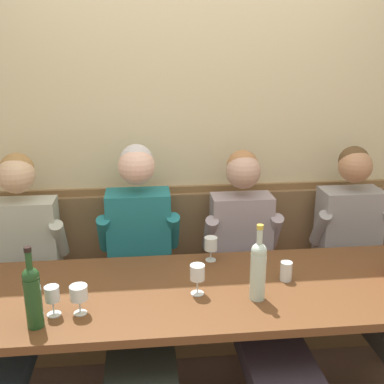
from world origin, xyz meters
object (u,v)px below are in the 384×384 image
at_px(wine_bottle_clear_water, 258,268).
at_px(wine_bottle_green_tall, 33,294).
at_px(wine_glass_center_rear, 211,245).
at_px(water_tumbler_right, 286,271).
at_px(wine_glass_left_end, 197,274).
at_px(person_right_seat, 371,268).
at_px(wall_bench, 195,298).
at_px(person_center_left_seat, 140,274).
at_px(person_center_right_seat, 253,276).
at_px(wine_glass_right_end, 79,294).
at_px(wine_glass_mid_right, 52,296).
at_px(dining_table, 212,301).
at_px(person_left_seat, 11,289).

bearing_deg(wine_bottle_clear_water, wine_bottle_green_tall, -172.83).
bearing_deg(wine_glass_center_rear, water_tumbler_right, -37.64).
relative_size(wine_bottle_green_tall, wine_glass_left_end, 2.42).
relative_size(person_right_seat, wine_glass_left_end, 8.61).
relative_size(wall_bench, wine_glass_left_end, 18.84).
xyz_separation_m(person_center_left_seat, wine_bottle_clear_water, (0.54, -0.47, 0.25)).
bearing_deg(person_center_right_seat, wine_bottle_clear_water, -101.70).
relative_size(person_center_left_seat, water_tumbler_right, 13.50).
bearing_deg(wine_glass_right_end, wall_bench, 54.87).
bearing_deg(wine_glass_mid_right, wine_glass_center_rear, 31.42).
bearing_deg(person_center_left_seat, wine_glass_mid_right, -125.22).
bearing_deg(wall_bench, dining_table, -90.00).
bearing_deg(wine_glass_left_end, person_center_left_seat, 123.79).
xyz_separation_m(person_center_left_seat, water_tumbler_right, (0.72, -0.32, 0.14)).
bearing_deg(person_right_seat, wine_glass_left_end, -159.80).
xyz_separation_m(person_right_seat, wine_bottle_clear_water, (-0.79, -0.46, 0.27)).
bearing_deg(wine_bottle_clear_water, person_right_seat, 30.18).
relative_size(person_right_seat, wine_bottle_green_tall, 3.55).
relative_size(person_center_right_seat, person_right_seat, 0.99).
xyz_separation_m(wine_glass_right_end, wine_glass_center_rear, (0.64, 0.46, -0.00)).
bearing_deg(water_tumbler_right, person_left_seat, 168.39).
relative_size(person_left_seat, water_tumbler_right, 13.14).
bearing_deg(wine_bottle_clear_water, wine_glass_mid_right, -177.38).
relative_size(person_left_seat, person_center_left_seat, 0.97).
bearing_deg(wall_bench, person_right_seat, -19.87).
distance_m(person_right_seat, wine_glass_mid_right, 1.77).
height_order(wine_glass_left_end, wine_glass_mid_right, wine_glass_left_end).
xyz_separation_m(wall_bench, person_left_seat, (-1.03, -0.37, 0.34)).
distance_m(person_center_left_seat, wine_bottle_green_tall, 0.77).
distance_m(person_center_left_seat, person_center_right_seat, 0.63).
distance_m(dining_table, wine_bottle_clear_water, 0.32).
xyz_separation_m(wine_bottle_clear_water, wine_glass_mid_right, (-0.90, -0.04, -0.06)).
height_order(person_center_right_seat, water_tumbler_right, person_center_right_seat).
bearing_deg(person_center_right_seat, wine_glass_mid_right, -153.86).
distance_m(dining_table, wine_glass_center_rear, 0.34).
bearing_deg(wine_glass_center_rear, wine_bottle_green_tall, -146.37).
distance_m(person_center_right_seat, wine_bottle_green_tall, 1.23).
relative_size(person_left_seat, wine_glass_left_end, 8.66).
bearing_deg(dining_table, water_tumbler_right, 5.10).
xyz_separation_m(person_right_seat, wine_bottle_green_tall, (-1.75, -0.58, 0.27)).
bearing_deg(wine_bottle_green_tall, person_left_seat, 114.31).
xyz_separation_m(wine_bottle_green_tall, water_tumbler_right, (1.14, 0.28, -0.10)).
distance_m(person_center_left_seat, wine_glass_right_end, 0.61).
relative_size(dining_table, wine_bottle_green_tall, 6.93).
relative_size(person_right_seat, wine_glass_mid_right, 9.40).
distance_m(person_center_right_seat, wine_bottle_clear_water, 0.53).
height_order(person_left_seat, person_right_seat, person_left_seat).
bearing_deg(dining_table, wine_glass_left_end, -145.43).
relative_size(wine_bottle_green_tall, wine_glass_center_rear, 2.68).
relative_size(person_right_seat, wine_bottle_clear_water, 3.50).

